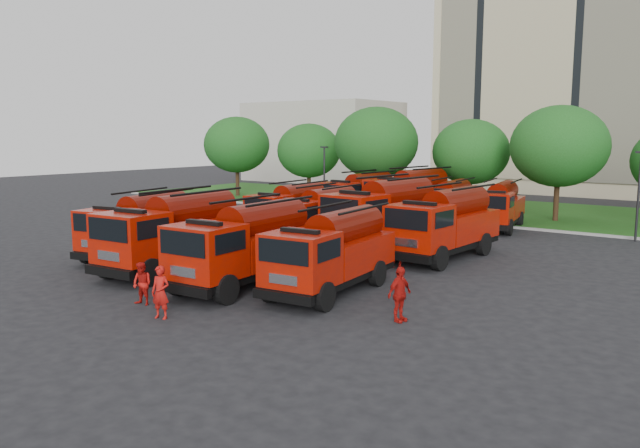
# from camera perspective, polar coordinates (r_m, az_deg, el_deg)

# --- Properties ---
(ground) EXTENTS (140.00, 140.00, 0.00)m
(ground) POSITION_cam_1_polar(r_m,az_deg,el_deg) (29.06, -3.89, -3.82)
(ground) COLOR black
(ground) RESTS_ON ground
(lawn) EXTENTS (70.00, 16.00, 0.12)m
(lawn) POSITION_cam_1_polar(r_m,az_deg,el_deg) (51.37, 15.37, 1.24)
(lawn) COLOR #204311
(lawn) RESTS_ON ground
(curb) EXTENTS (70.00, 0.30, 0.14)m
(curb) POSITION_cam_1_polar(r_m,az_deg,el_deg) (43.98, 11.48, 0.25)
(curb) COLOR gray
(curb) RESTS_ON ground
(apartment_building) EXTENTS (30.00, 14.18, 25.00)m
(apartment_building) POSITION_cam_1_polar(r_m,az_deg,el_deg) (71.69, 23.92, 12.71)
(apartment_building) COLOR tan
(apartment_building) RESTS_ON ground
(side_building) EXTENTS (18.00, 12.00, 10.00)m
(side_building) POSITION_cam_1_polar(r_m,az_deg,el_deg) (81.56, 0.26, 7.51)
(side_building) COLOR #AAA597
(side_building) RESTS_ON ground
(tree_0) EXTENTS (6.30, 6.30, 7.70)m
(tree_0) POSITION_cam_1_polar(r_m,az_deg,el_deg) (60.88, -7.62, 7.20)
(tree_0) COLOR #382314
(tree_0) RESTS_ON ground
(tree_1) EXTENTS (5.71, 5.71, 6.98)m
(tree_1) POSITION_cam_1_polar(r_m,az_deg,el_deg) (56.38, -1.02, 6.71)
(tree_1) COLOR #382314
(tree_1) RESTS_ON ground
(tree_2) EXTENTS (6.72, 6.72, 8.22)m
(tree_2) POSITION_cam_1_polar(r_m,az_deg,el_deg) (50.56, 5.16, 7.42)
(tree_2) COLOR #382314
(tree_2) RESTS_ON ground
(tree_3) EXTENTS (5.88, 5.88, 7.19)m
(tree_3) POSITION_cam_1_polar(r_m,az_deg,el_deg) (49.56, 13.63, 6.43)
(tree_3) COLOR #382314
(tree_3) RESTS_ON ground
(tree_4) EXTENTS (6.55, 6.55, 8.01)m
(tree_4) POSITION_cam_1_polar(r_m,az_deg,el_deg) (45.78, 21.03, 6.65)
(tree_4) COLOR #382314
(tree_4) RESTS_ON ground
(lamp_post_0) EXTENTS (0.60, 0.25, 5.11)m
(lamp_post_0) POSITION_cam_1_polar(r_m,az_deg,el_deg) (48.21, 0.39, 4.48)
(lamp_post_0) COLOR black
(lamp_post_0) RESTS_ON ground
(lamp_post_1) EXTENTS (0.60, 0.25, 5.11)m
(lamp_post_1) POSITION_cam_1_polar(r_m,az_deg,el_deg) (39.40, 27.13, 2.73)
(lamp_post_1) COLOR black
(lamp_post_1) RESTS_ON ground
(fire_truck_0) EXTENTS (3.68, 7.13, 3.10)m
(fire_truck_0) POSITION_cam_1_polar(r_m,az_deg,el_deg) (32.15, -16.04, -0.13)
(fire_truck_0) COLOR black
(fire_truck_0) RESTS_ON ground
(fire_truck_1) EXTENTS (3.29, 7.71, 3.41)m
(fire_truck_1) POSITION_cam_1_polar(r_m,az_deg,el_deg) (28.43, -13.10, -0.77)
(fire_truck_1) COLOR black
(fire_truck_1) RESTS_ON ground
(fire_truck_2) EXTENTS (3.08, 7.41, 3.30)m
(fire_truck_2) POSITION_cam_1_polar(r_m,az_deg,el_deg) (25.09, -6.72, -1.92)
(fire_truck_2) COLOR black
(fire_truck_2) RESTS_ON ground
(fire_truck_3) EXTENTS (3.09, 7.07, 3.12)m
(fire_truck_3) POSITION_cam_1_polar(r_m,az_deg,el_deg) (23.94, 1.12, -2.58)
(fire_truck_3) COLOR black
(fire_truck_3) RESTS_ON ground
(fire_truck_4) EXTENTS (2.89, 6.78, 3.01)m
(fire_truck_4) POSITION_cam_1_polar(r_m,az_deg,el_deg) (38.21, -2.72, 1.40)
(fire_truck_4) COLOR black
(fire_truck_4) RESTS_ON ground
(fire_truck_5) EXTENTS (2.87, 6.89, 3.07)m
(fire_truck_5) POSITION_cam_1_polar(r_m,az_deg,el_deg) (34.52, -0.04, 0.72)
(fire_truck_5) COLOR black
(fire_truck_5) RESTS_ON ground
(fire_truck_6) EXTENTS (3.41, 8.19, 3.64)m
(fire_truck_6) POSITION_cam_1_polar(r_m,az_deg,el_deg) (33.55, 5.97, 0.96)
(fire_truck_6) COLOR black
(fire_truck_6) RESTS_ON ground
(fire_truck_7) EXTENTS (3.00, 7.57, 3.40)m
(fire_truck_7) POSITION_cam_1_polar(r_m,az_deg,el_deg) (31.06, 11.35, 0.02)
(fire_truck_7) COLOR black
(fire_truck_7) RESTS_ON ground
(fire_truck_8) EXTENTS (2.92, 7.23, 3.23)m
(fire_truck_8) POSITION_cam_1_polar(r_m,az_deg,el_deg) (45.30, 3.72, 2.61)
(fire_truck_8) COLOR black
(fire_truck_8) RESTS_ON ground
(fire_truck_9) EXTENTS (3.56, 8.07, 3.56)m
(fire_truck_9) POSITION_cam_1_polar(r_m,az_deg,el_deg) (44.59, 8.30, 2.67)
(fire_truck_9) COLOR black
(fire_truck_9) RESTS_ON ground
(fire_truck_10) EXTENTS (2.96, 6.71, 2.96)m
(fire_truck_10) POSITION_cam_1_polar(r_m,az_deg,el_deg) (42.44, 11.65, 1.89)
(fire_truck_10) COLOR black
(fire_truck_10) RESTS_ON ground
(fire_truck_11) EXTENTS (3.39, 6.84, 2.98)m
(fire_truck_11) POSITION_cam_1_polar(r_m,az_deg,el_deg) (41.48, 16.09, 1.61)
(fire_truck_11) COLOR black
(fire_truck_11) RESTS_ON ground
(firefighter_0) EXTENTS (0.76, 0.65, 1.77)m
(firefighter_0) POSITION_cam_1_polar(r_m,az_deg,el_deg) (21.57, -14.29, -8.36)
(firefighter_0) COLOR #A9110D
(firefighter_0) RESTS_ON ground
(firefighter_1) EXTENTS (0.80, 0.51, 1.55)m
(firefighter_1) POSITION_cam_1_polar(r_m,az_deg,el_deg) (23.35, -15.88, -7.13)
(firefighter_1) COLOR #A9110D
(firefighter_1) RESTS_ON ground
(firefighter_2) EXTENTS (0.79, 1.16, 1.82)m
(firefighter_2) POSITION_cam_1_polar(r_m,az_deg,el_deg) (20.75, 7.23, -8.82)
(firefighter_2) COLOR #A9110D
(firefighter_2) RESTS_ON ground
(firefighter_3) EXTENTS (1.14, 0.84, 1.59)m
(firefighter_3) POSITION_cam_1_polar(r_m,az_deg,el_deg) (27.18, 4.25, -4.67)
(firefighter_3) COLOR black
(firefighter_3) RESTS_ON ground
(firefighter_4) EXTENTS (1.07, 1.08, 1.88)m
(firefighter_4) POSITION_cam_1_polar(r_m,az_deg,el_deg) (34.37, -5.08, -1.95)
(firefighter_4) COLOR black
(firefighter_4) RESTS_ON ground
(firefighter_5) EXTENTS (1.59, 0.80, 1.66)m
(firefighter_5) POSITION_cam_1_polar(r_m,az_deg,el_deg) (28.76, 7.06, -3.99)
(firefighter_5) COLOR #A9110D
(firefighter_5) RESTS_ON ground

